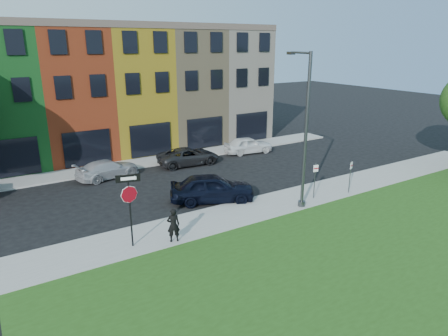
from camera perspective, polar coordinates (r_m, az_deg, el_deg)
ground at (r=19.92m, az=7.77°, el=-9.43°), size 120.00×120.00×0.00m
sidewalk_near at (r=23.15m, az=6.88°, el=-5.27°), size 40.00×3.00×0.12m
sidewalk_far at (r=31.08m, az=-14.60°, el=0.25°), size 40.00×2.40×0.12m
rowhouse_block at (r=36.09m, az=-17.51°, el=10.36°), size 30.00×10.12×10.00m
stop_sign at (r=17.97m, az=-13.39°, el=-3.94°), size 1.02×0.32×3.42m
man at (r=18.69m, az=-7.24°, el=-8.09°), size 0.80×0.70×1.64m
sedan_near at (r=23.38m, az=-1.71°, el=-2.87°), size 5.63×6.37×1.67m
parked_car_silver at (r=28.66m, az=-16.28°, el=-0.14°), size 3.56×5.09×1.27m
parked_car_dark at (r=30.66m, az=-5.09°, el=1.69°), size 2.96×5.10×1.32m
parked_car_white at (r=33.83m, az=3.48°, el=3.30°), size 2.88×4.60×1.40m
street_lamp at (r=22.03m, az=11.36°, el=5.11°), size 0.84×2.54×8.44m
parking_sign_a at (r=23.95m, az=12.88°, el=-1.20°), size 0.32×0.11×2.17m
parking_sign_b at (r=25.45m, az=17.62°, el=-0.65°), size 0.31×0.15×2.03m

